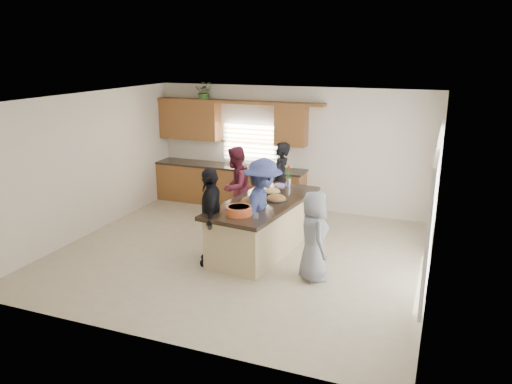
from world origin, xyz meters
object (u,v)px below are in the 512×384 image
at_px(woman_left_back, 280,181).
at_px(woman_right_front, 314,236).
at_px(woman_left_mid, 235,187).
at_px(woman_right_back, 263,210).
at_px(island, 264,226).
at_px(woman_left_front, 211,216).
at_px(salad_bowl, 239,210).

relative_size(woman_left_back, woman_right_front, 1.16).
distance_m(woman_left_back, woman_left_mid, 1.06).
bearing_deg(woman_right_back, woman_left_mid, 32.97).
distance_m(island, woman_left_back, 1.81).
bearing_deg(woman_right_front, woman_left_back, -1.44).
bearing_deg(woman_left_front, woman_right_front, 68.41).
bearing_deg(woman_left_back, woman_left_mid, -50.72).
bearing_deg(salad_bowl, woman_right_front, 2.08).
bearing_deg(woman_left_front, woman_left_back, 149.92).
bearing_deg(island, woman_left_front, -118.79).
xyz_separation_m(woman_left_back, woman_left_front, (-0.36, -2.63, 0.00)).
height_order(island, woman_right_back, woman_right_back).
xyz_separation_m(salad_bowl, woman_right_back, (0.24, 0.49, -0.12)).
distance_m(island, woman_right_back, 0.63).
bearing_deg(island, woman_right_back, -64.61).
distance_m(island, woman_left_front, 1.15).
height_order(woman_left_back, woman_left_mid, woman_left_back).
height_order(island, woman_left_front, woman_left_front).
xyz_separation_m(woman_left_back, woman_left_mid, (-0.72, -0.78, -0.00)).
distance_m(woman_left_front, woman_right_back, 0.90).
distance_m(island, woman_right_front, 1.48).
height_order(woman_left_front, woman_right_front, woman_left_front).
height_order(woman_right_back, woman_right_front, woman_right_back).
bearing_deg(woman_right_back, woman_right_front, -119.16).
xyz_separation_m(island, woman_left_back, (-0.27, 1.75, 0.40)).
distance_m(woman_left_mid, woman_right_back, 1.79).
bearing_deg(woman_right_front, woman_left_mid, 19.33).
height_order(woman_left_front, woman_right_back, woman_right_back).
height_order(woman_left_mid, woman_right_front, woman_left_mid).
height_order(salad_bowl, woman_left_back, woman_left_back).
xyz_separation_m(salad_bowl, woman_left_front, (-0.53, 0.03, -0.18)).
relative_size(island, woman_left_back, 1.66).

